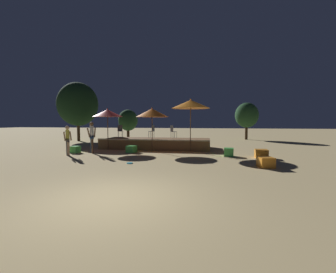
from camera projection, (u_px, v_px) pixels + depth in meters
name	position (u px, v px, depth m)	size (l,w,h in m)	color
ground_plane	(111.00, 199.00, 5.54)	(120.00, 120.00, 0.00)	tan
wooden_deck	(156.00, 143.00, 16.24)	(7.60, 2.96, 0.75)	brown
patio_umbrella_0	(191.00, 104.00, 14.12)	(2.42, 2.42, 3.36)	brown
patio_umbrella_1	(152.00, 113.00, 14.43)	(2.11, 2.11, 2.83)	brown
patio_umbrella_2	(107.00, 113.00, 15.10)	(2.02, 2.02, 2.81)	brown
cube_seat_0	(75.00, 149.00, 13.76)	(0.51, 0.51, 0.41)	#4CC651
cube_seat_1	(261.00, 154.00, 11.83)	(0.66, 0.66, 0.45)	orange
cube_seat_2	(266.00, 162.00, 9.39)	(0.68, 0.68, 0.43)	orange
cube_seat_3	(132.00, 149.00, 13.92)	(0.63, 0.63, 0.42)	#4CC651
cube_seat_4	(229.00, 152.00, 12.41)	(0.55, 0.55, 0.46)	#4CC651
person_0	(92.00, 136.00, 13.61)	(0.45, 0.44, 1.90)	brown
person_1	(68.00, 139.00, 12.66)	(0.35, 0.42, 1.69)	#3F3F47
bistro_chair_0	(120.00, 130.00, 16.94)	(0.47, 0.47, 0.90)	#47474C
bistro_chair_1	(152.00, 130.00, 16.58)	(0.48, 0.48, 0.90)	#2D3338
bistro_chair_2	(173.00, 130.00, 15.94)	(0.48, 0.48, 0.90)	#47474C
frisbee_disc	(130.00, 163.00, 10.28)	(0.28, 0.28, 0.03)	#33B2D8
background_tree_0	(128.00, 120.00, 23.24)	(2.00, 2.00, 3.16)	#3D2B1C
background_tree_1	(78.00, 104.00, 22.06)	(3.87, 3.87, 5.75)	#3D2B1C
background_tree_2	(247.00, 115.00, 23.84)	(2.41, 2.41, 3.92)	#3D2B1C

